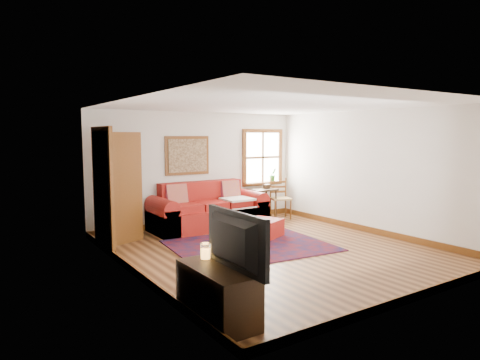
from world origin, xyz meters
TOP-DOWN VIEW (x-y plane):
  - ground at (0.00, 0.00)m, footprint 5.50×5.50m
  - room_envelope at (0.00, 0.02)m, footprint 5.04×5.54m
  - window at (1.78, 2.70)m, footprint 1.18×0.20m
  - doorway at (-2.21, 1.78)m, footprint 0.89×1.08m
  - framed_artwork at (-0.30, 2.71)m, footprint 1.05×0.07m
  - persian_rug at (-0.19, 0.47)m, footprint 2.91×2.42m
  - red_leather_sofa at (-0.05, 2.27)m, footprint 2.51×1.04m
  - red_ottoman at (0.43, 0.90)m, footprint 0.81×0.81m
  - side_table at (1.46, 2.33)m, footprint 0.61×0.46m
  - ladder_back_chair at (1.92, 2.25)m, footprint 0.57×0.55m
  - media_cabinet at (-2.25, -1.88)m, footprint 0.48×1.06m
  - television at (-2.23, -2.06)m, footprint 0.14×1.08m
  - candle_hurricane at (-2.20, -1.53)m, footprint 0.12×0.12m

SIDE VIEW (x-z plane):
  - ground at x=0.00m, z-range 0.00..0.00m
  - persian_rug at x=-0.19m, z-range 0.00..0.02m
  - red_ottoman at x=0.43m, z-range 0.00..0.35m
  - media_cabinet at x=-2.25m, z-range 0.00..0.59m
  - red_leather_sofa at x=-0.05m, z-range -0.16..0.82m
  - ladder_back_chair at x=1.92m, z-range 0.04..1.00m
  - side_table at x=1.46m, z-range 0.24..0.97m
  - candle_hurricane at x=-2.20m, z-range 0.58..0.76m
  - television at x=-2.23m, z-range 0.59..1.21m
  - doorway at x=-2.21m, z-range 0.00..2.14m
  - window at x=1.78m, z-range 0.62..2.00m
  - framed_artwork at x=-0.30m, z-range 1.13..1.98m
  - room_envelope at x=0.00m, z-range 0.39..2.91m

